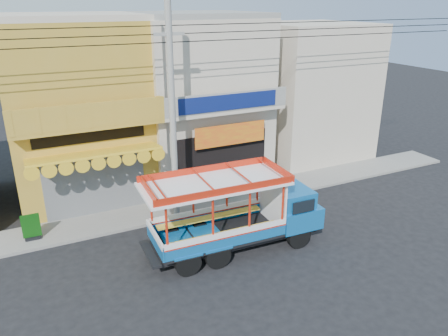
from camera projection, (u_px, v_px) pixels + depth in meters
name	position (u px, v px, depth m)	size (l,w,h in m)	color
ground	(232.00, 248.00, 16.55)	(90.00, 90.00, 0.00)	black
sidewalk	(192.00, 205.00, 19.88)	(30.00, 2.00, 0.12)	slate
shophouse_left	(77.00, 108.00, 20.11)	(6.00, 7.50, 8.24)	#B78D28
shophouse_right	(197.00, 96.00, 22.56)	(6.00, 6.75, 8.24)	beige
party_pilaster	(161.00, 119.00, 18.77)	(0.35, 0.30, 8.00)	beige
filler_building_right	(307.00, 91.00, 25.56)	(6.00, 6.00, 7.60)	beige
utility_pole	(175.00, 102.00, 17.15)	(28.00, 0.26, 9.00)	gray
songthaew_truck	(247.00, 211.00, 16.13)	(6.70, 2.44, 3.09)	black
green_sign	(32.00, 229.00, 16.77)	(0.68, 0.32, 1.04)	black
potted_plant_a	(227.00, 187.00, 20.40)	(0.86, 0.75, 0.96)	#244F16
potted_plant_b	(234.00, 185.00, 20.64)	(0.51, 0.41, 0.93)	#244F16
potted_plant_c	(238.00, 178.00, 21.34)	(0.58, 0.58, 1.04)	#244F16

